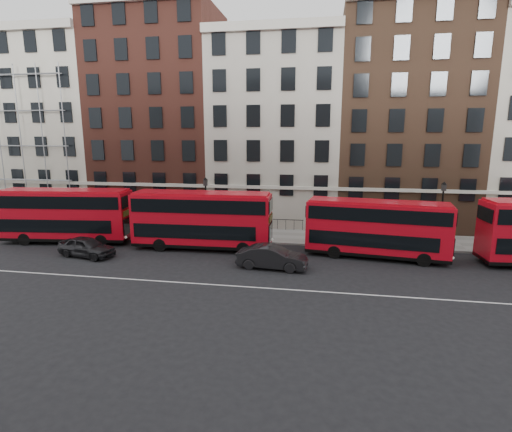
% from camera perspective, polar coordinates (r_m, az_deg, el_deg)
% --- Properties ---
extents(ground, '(120.00, 120.00, 0.00)m').
position_cam_1_polar(ground, '(26.81, -1.90, -8.44)').
color(ground, black).
rests_on(ground, ground).
extents(pavement, '(80.00, 5.00, 0.15)m').
position_cam_1_polar(pavement, '(36.67, 1.43, -2.76)').
color(pavement, gray).
rests_on(pavement, ground).
extents(kerb, '(80.00, 0.30, 0.16)m').
position_cam_1_polar(kerb, '(34.28, 0.82, -3.78)').
color(kerb, gray).
rests_on(kerb, ground).
extents(road_centre_line, '(70.00, 0.12, 0.01)m').
position_cam_1_polar(road_centre_line, '(24.98, -2.84, -9.97)').
color(road_centre_line, white).
rests_on(road_centre_line, ground).
extents(building_terrace, '(64.00, 11.95, 22.00)m').
position_cam_1_polar(building_terrace, '(42.88, 2.57, 13.03)').
color(building_terrace, '#BBB5A2').
rests_on(building_terrace, ground).
extents(bus_a, '(11.18, 3.76, 4.61)m').
position_cam_1_polar(bus_a, '(37.77, -25.60, 0.23)').
color(bus_a, red).
rests_on(bus_a, ground).
extents(bus_b, '(11.20, 3.00, 4.67)m').
position_cam_1_polar(bus_b, '(32.33, -7.81, -0.41)').
color(bus_b, red).
rests_on(bus_b, ground).
extents(bus_c, '(10.58, 3.84, 4.35)m').
position_cam_1_polar(bus_c, '(31.14, 16.79, -1.60)').
color(bus_c, red).
rests_on(bus_c, ground).
extents(car_rear, '(4.78, 2.71, 1.54)m').
position_cam_1_polar(car_rear, '(33.10, -23.04, -4.07)').
color(car_rear, black).
rests_on(car_rear, ground).
extents(car_front, '(5.00, 2.10, 1.61)m').
position_cam_1_polar(car_front, '(27.89, 2.31, -5.89)').
color(car_front, black).
rests_on(car_front, ground).
extents(lamp_post_left, '(0.44, 0.44, 5.33)m').
position_cam_1_polar(lamp_post_left, '(35.83, -7.16, 1.72)').
color(lamp_post_left, black).
rests_on(lamp_post_left, pavement).
extents(lamp_post_right, '(0.44, 0.44, 5.33)m').
position_cam_1_polar(lamp_post_right, '(35.71, 24.99, 0.68)').
color(lamp_post_right, black).
rests_on(lamp_post_right, pavement).
extents(iron_railings, '(6.60, 0.06, 1.00)m').
position_cam_1_polar(iron_railings, '(38.66, 1.92, -1.14)').
color(iron_railings, black).
rests_on(iron_railings, pavement).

